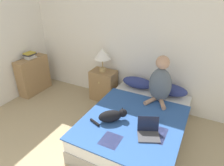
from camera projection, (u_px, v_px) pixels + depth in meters
wall_back at (134, 40)px, 3.69m from camera, size 5.43×0.05×2.55m
bed at (136, 126)px, 3.14m from camera, size 1.41×1.93×0.43m
pillow_near at (138, 83)px, 3.76m from camera, size 0.59×0.26×0.20m
pillow_far at (170, 90)px, 3.51m from camera, size 0.59×0.26×0.20m
person_sitting at (160, 82)px, 3.23m from camera, size 0.38×0.37×0.80m
cat_tabby at (112, 116)px, 2.86m from camera, size 0.47×0.38×0.19m
laptop_open at (148, 132)px, 2.61m from camera, size 0.36×0.35×0.23m
nightstand at (104, 85)px, 4.14m from camera, size 0.50×0.37×0.63m
table_lamp at (102, 54)px, 3.84m from camera, size 0.33×0.33×0.48m
bookshelf at (34, 75)px, 4.39m from camera, size 0.26×0.72×0.79m
book_stack_top at (30, 55)px, 4.19m from camera, size 0.20×0.24×0.13m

